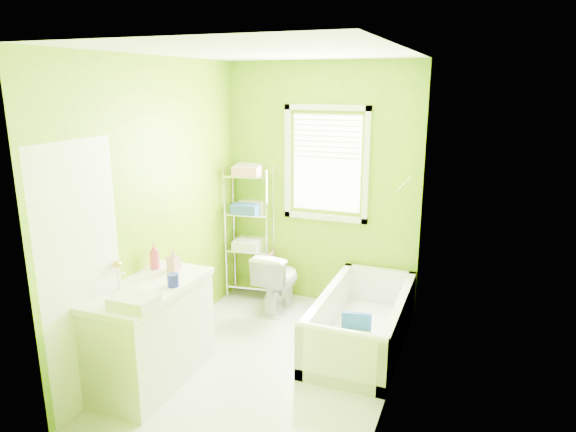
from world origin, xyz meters
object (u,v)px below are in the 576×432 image
at_px(vanity, 151,331).
at_px(bathtub, 361,329).
at_px(toilet, 278,280).
at_px(wire_shelf_unit, 250,218).

bearing_deg(vanity, bathtub, 39.13).
distance_m(bathtub, toilet, 1.13).
xyz_separation_m(bathtub, wire_shelf_unit, (-1.45, 0.71, 0.75)).
xyz_separation_m(bathtub, toilet, (-1.02, 0.46, 0.17)).
bearing_deg(bathtub, toilet, 155.97).
distance_m(toilet, vanity, 1.70).
distance_m(bathtub, wire_shelf_unit, 1.78).
bearing_deg(bathtub, wire_shelf_unit, 154.02).
bearing_deg(vanity, toilet, 75.23).
bearing_deg(toilet, vanity, 75.82).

